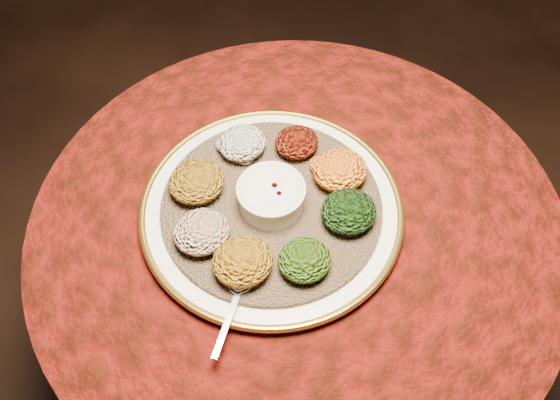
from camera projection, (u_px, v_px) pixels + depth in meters
table at (296, 270)px, 1.25m from camera, size 0.96×0.96×0.73m
platter at (271, 210)px, 1.11m from camera, size 0.55×0.55×0.02m
injera at (271, 206)px, 1.10m from camera, size 0.47×0.47×0.01m
stew_bowl at (271, 195)px, 1.07m from camera, size 0.12×0.12×0.05m
spoon at (239, 290)px, 0.99m from camera, size 0.12×0.11×0.01m
portion_ayib at (242, 143)px, 1.15m from camera, size 0.09×0.08×0.04m
portion_kitfo at (297, 142)px, 1.15m from camera, size 0.08×0.08×0.04m
portion_tikil at (340, 170)px, 1.11m from camera, size 0.10×0.09×0.05m
portion_gomen at (349, 211)px, 1.06m from camera, size 0.10×0.09×0.05m
portion_mixveg at (305, 260)px, 1.01m from camera, size 0.09×0.08×0.04m
portion_kik at (243, 261)px, 1.00m from camera, size 0.10×0.10×0.05m
portion_timatim at (202, 232)px, 1.03m from camera, size 0.10×0.09×0.05m
portion_shiro at (197, 182)px, 1.09m from camera, size 0.10×0.09×0.05m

